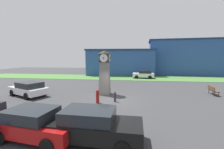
{
  "coord_description": "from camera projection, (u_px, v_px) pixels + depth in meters",
  "views": [
    {
      "loc": [
        1.75,
        -13.17,
        3.8
      ],
      "look_at": [
        -0.44,
        2.82,
        2.0
      ],
      "focal_mm": 24.0,
      "sensor_mm": 36.0,
      "label": 1
    }
  ],
  "objects": [
    {
      "name": "car_silver_hatch",
      "position": [
        29.0,
        89.0,
        14.94
      ],
      "size": [
        4.5,
        3.36,
        1.42
      ],
      "color": "silver",
      "rests_on": "ground_plane"
    },
    {
      "name": "car_far_lot",
      "position": [
        144.0,
        74.0,
        27.77
      ],
      "size": [
        3.92,
        2.12,
        1.5
      ],
      "color": "silver",
      "rests_on": "ground_plane"
    },
    {
      "name": "warehouse_blue_far",
      "position": [
        120.0,
        62.0,
        35.99
      ],
      "size": [
        15.28,
        11.94,
        5.63
      ],
      "color": "#2D5193",
      "rests_on": "ground_plane"
    },
    {
      "name": "car_by_building",
      "position": [
        94.0,
        125.0,
        6.75
      ],
      "size": [
        4.24,
        1.98,
        1.52
      ],
      "color": "black",
      "rests_on": "ground_plane"
    },
    {
      "name": "ground_plane",
      "position": [
        113.0,
        100.0,
        13.62
      ],
      "size": [
        83.69,
        83.69,
        0.0
      ],
      "primitive_type": "plane",
      "color": "#38383A"
    },
    {
      "name": "grass_verge_far",
      "position": [
        104.0,
        77.0,
        29.23
      ],
      "size": [
        50.21,
        7.16,
        0.04
      ],
      "primitive_type": "cube",
      "color": "#477A38",
      "rests_on": "ground_plane"
    },
    {
      "name": "bollard_mid_row",
      "position": [
        98.0,
        96.0,
        12.59
      ],
      "size": [
        0.27,
        0.27,
        1.15
      ],
      "color": "maroon",
      "rests_on": "ground_plane"
    },
    {
      "name": "bench",
      "position": [
        213.0,
        90.0,
        15.43
      ],
      "size": [
        0.66,
        1.64,
        0.9
      ],
      "color": "brown",
      "rests_on": "ground_plane"
    },
    {
      "name": "car_near_tower",
      "position": [
        36.0,
        123.0,
        7.06
      ],
      "size": [
        4.13,
        2.3,
        1.43
      ],
      "color": "#A51111",
      "rests_on": "ground_plane"
    },
    {
      "name": "clock_tower",
      "position": [
        105.0,
        73.0,
        15.54
      ],
      "size": [
        1.26,
        1.37,
        4.55
      ],
      "color": "gray",
      "rests_on": "ground_plane"
    },
    {
      "name": "bollard_near_tower",
      "position": [
        115.0,
        97.0,
        12.99
      ],
      "size": [
        0.21,
        0.21,
        0.89
      ],
      "color": "#333338",
      "rests_on": "ground_plane"
    },
    {
      "name": "storefront_low_left",
      "position": [
        194.0,
        57.0,
        34.22
      ],
      "size": [
        20.68,
        9.12,
        7.85
      ],
      "color": "#2D5193",
      "rests_on": "ground_plane"
    }
  ]
}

